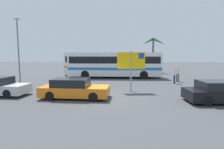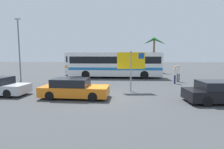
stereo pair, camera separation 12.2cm
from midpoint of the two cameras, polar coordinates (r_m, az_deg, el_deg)
name	(u,v)px [view 2 (the right image)]	position (r m, az deg, el deg)	size (l,w,h in m)	color
ground	(100,97)	(12.40, -3.42, -7.28)	(120.00, 120.00, 0.00)	#424447
bus_front_coach	(115,64)	(22.79, 1.16, 3.47)	(11.45, 2.63, 3.17)	white
bus_rear_coach	(106,62)	(26.32, -1.86, 3.85)	(11.45, 2.63, 3.17)	white
ferry_sign	(132,62)	(14.21, 6.51, 3.91)	(2.20, 0.25, 3.20)	gray
car_black	(222,92)	(12.84, 31.78, -4.85)	(4.54, 2.02, 1.32)	black
car_orange	(74,89)	(12.38, -11.74, -4.41)	(4.59, 2.03, 1.32)	orange
pedestrian_by_bus	(175,73)	(19.12, 19.56, 0.37)	(0.32, 0.32, 1.78)	#1E2347
pedestrian_crossing_lot	(178,72)	(20.42, 20.50, 0.71)	(0.32, 0.32, 1.79)	#4C4C51
lamp_post_left_side	(19,47)	(22.37, -27.28, 7.74)	(0.56, 0.20, 6.84)	slate
palm_tree_seaside	(154,44)	(30.69, 13.33, 9.29)	(3.66, 3.92, 5.76)	brown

